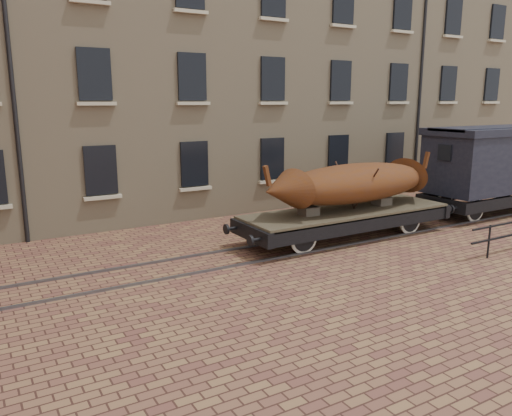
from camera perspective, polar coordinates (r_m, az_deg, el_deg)
ground at (r=16.64m, az=8.05°, el=-3.81°), size 90.00×90.00×0.00m
warehouse_cream at (r=26.09m, az=-0.36°, el=17.56°), size 40.00×10.19×14.00m
rail_track at (r=16.63m, az=8.06°, el=-3.71°), size 30.00×1.52×0.06m
flatcar_wagon at (r=16.95m, az=10.30°, el=-0.84°), size 8.36×2.27×1.26m
iron_boat at (r=16.96m, az=11.28°, el=2.85°), size 7.41×2.34×1.74m
goods_van at (r=22.43m, az=25.49°, el=5.04°), size 6.85×2.50×3.54m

